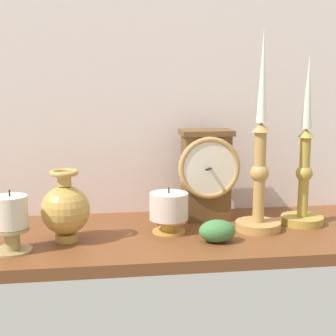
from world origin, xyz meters
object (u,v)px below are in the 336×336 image
at_px(brass_vase_bulbous, 65,209).
at_px(pillar_candle_near_clock, 11,221).
at_px(mantel_clock, 206,173).
at_px(pillar_candle_front, 169,209).
at_px(candlestick_tall_center, 260,172).
at_px(candlestick_tall_left, 304,175).

distance_m(brass_vase_bulbous, pillar_candle_near_clock, 0.11).
height_order(mantel_clock, pillar_candle_front, mantel_clock).
xyz_separation_m(brass_vase_bulbous, pillar_candle_near_clock, (-0.10, -0.05, -0.01)).
xyz_separation_m(mantel_clock, candlestick_tall_center, (0.09, -0.10, 0.02)).
xyz_separation_m(brass_vase_bulbous, pillar_candle_front, (0.21, 0.03, -0.02)).
distance_m(candlestick_tall_left, pillar_candle_near_clock, 0.63).
xyz_separation_m(candlestick_tall_left, pillar_candle_near_clock, (-0.62, -0.10, -0.05)).
height_order(pillar_candle_front, pillar_candle_near_clock, pillar_candle_near_clock).
height_order(candlestick_tall_left, pillar_candle_front, candlestick_tall_left).
height_order(mantel_clock, candlestick_tall_left, candlestick_tall_left).
bearing_deg(candlestick_tall_left, candlestick_tall_center, -164.80).
xyz_separation_m(mantel_clock, pillar_candle_near_clock, (-0.41, -0.17, -0.05)).
distance_m(pillar_candle_front, pillar_candle_near_clock, 0.32).
xyz_separation_m(candlestick_tall_center, pillar_candle_front, (-0.19, 0.01, -0.08)).
height_order(candlestick_tall_left, brass_vase_bulbous, candlestick_tall_left).
relative_size(mantel_clock, pillar_candle_front, 2.14).
xyz_separation_m(mantel_clock, pillar_candle_front, (-0.10, -0.09, -0.06)).
bearing_deg(candlestick_tall_center, mantel_clock, 134.01).
height_order(brass_vase_bulbous, pillar_candle_near_clock, brass_vase_bulbous).
relative_size(mantel_clock, brass_vase_bulbous, 1.44).
bearing_deg(candlestick_tall_center, candlestick_tall_left, 15.20).
bearing_deg(pillar_candle_front, pillar_candle_near_clock, -165.24).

